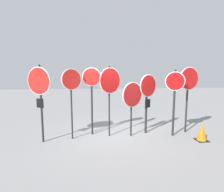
# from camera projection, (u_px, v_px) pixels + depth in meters

# --- Properties ---
(ground_plane) EXTENTS (40.00, 40.00, 0.00)m
(ground_plane) POSITION_uv_depth(u_px,v_px,m) (121.00, 135.00, 6.53)
(ground_plane) COLOR gray
(stop_sign_0) EXTENTS (0.82, 0.44, 2.59)m
(stop_sign_0) POSITION_uv_depth(u_px,v_px,m) (39.00, 87.00, 5.64)
(stop_sign_0) COLOR black
(stop_sign_0) RESTS_ON ground
(stop_sign_1) EXTENTS (0.63, 0.42, 2.47)m
(stop_sign_1) POSITION_uv_depth(u_px,v_px,m) (72.00, 86.00, 5.94)
(stop_sign_1) COLOR black
(stop_sign_1) RESTS_ON ground
(stop_sign_2) EXTENTS (0.68, 0.14, 2.52)m
(stop_sign_2) POSITION_uv_depth(u_px,v_px,m) (92.00, 86.00, 6.40)
(stop_sign_2) COLOR black
(stop_sign_2) RESTS_ON ground
(stop_sign_3) EXTENTS (0.80, 0.52, 2.56)m
(stop_sign_3) POSITION_uv_depth(u_px,v_px,m) (110.00, 84.00, 6.22)
(stop_sign_3) COLOR black
(stop_sign_3) RESTS_ON ground
(stop_sign_4) EXTENTS (0.80, 0.48, 2.00)m
(stop_sign_4) POSITION_uv_depth(u_px,v_px,m) (132.00, 97.00, 6.26)
(stop_sign_4) COLOR black
(stop_sign_4) RESTS_ON ground
(stop_sign_5) EXTENTS (0.74, 0.46, 2.27)m
(stop_sign_5) POSITION_uv_depth(u_px,v_px,m) (148.00, 93.00, 6.59)
(stop_sign_5) COLOR black
(stop_sign_5) RESTS_ON ground
(stop_sign_6) EXTENTS (0.63, 0.30, 2.42)m
(stop_sign_6) POSITION_uv_depth(u_px,v_px,m) (175.00, 91.00, 6.27)
(stop_sign_6) COLOR black
(stop_sign_6) RESTS_ON ground
(stop_sign_7) EXTENTS (0.85, 0.25, 2.55)m
(stop_sign_7) POSITION_uv_depth(u_px,v_px,m) (189.00, 84.00, 6.64)
(stop_sign_7) COLOR black
(stop_sign_7) RESTS_ON ground
(traffic_cone_0) EXTENTS (0.39, 0.39, 0.60)m
(traffic_cone_0) POSITION_uv_depth(u_px,v_px,m) (202.00, 132.00, 6.00)
(traffic_cone_0) COLOR black
(traffic_cone_0) RESTS_ON ground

